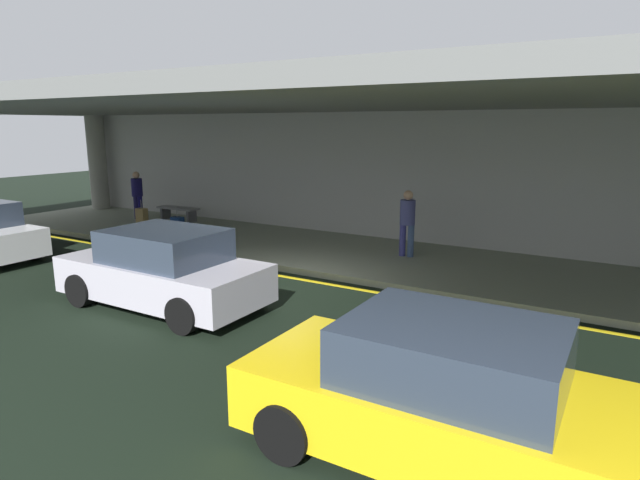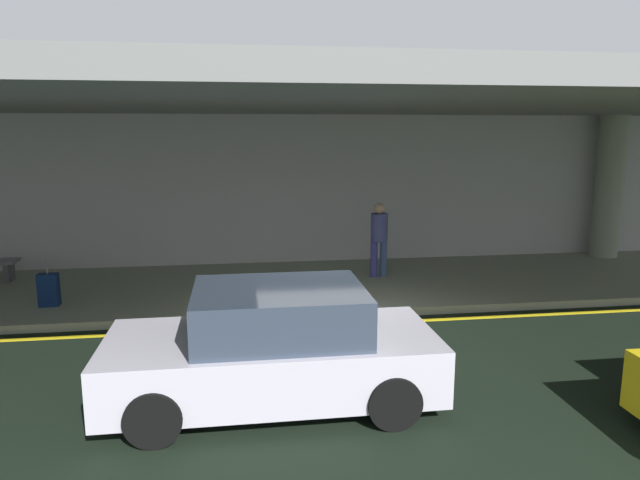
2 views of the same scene
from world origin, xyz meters
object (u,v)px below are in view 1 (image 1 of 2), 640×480
Objects in this scene: car_yellow_taxi at (443,396)px; suitcase_upright_secondary at (142,218)px; suitcase_upright_primary at (178,227)px; bench_metal at (178,211)px; person_waiting_for_ride at (407,219)px; support_column_far_left at (98,162)px; traveler_with_luggage at (137,192)px; car_silver at (164,270)px.

suitcase_upright_secondary is at bearing 155.38° from car_yellow_taxi.
suitcase_upright_primary is 2.91m from bench_metal.
person_waiting_for_ride is 8.96m from suitcase_upright_secondary.
car_yellow_taxi is (16.96, -8.82, -1.26)m from support_column_far_left.
support_column_far_left reaches higher than traveler_with_luggage.
traveler_with_luggage is at bearing 154.54° from car_yellow_taxi.
bench_metal is at bearing -6.40° from support_column_far_left.
bench_metal is (-8.75, 0.76, -0.61)m from person_waiting_for_ride.
person_waiting_for_ride is at bearing -114.55° from car_silver.
car_silver is at bearing 34.02° from person_waiting_for_ride.
bench_metal is at bearing 53.77° from traveler_with_luggage.
car_yellow_taxi is at bearing -27.49° from support_column_far_left.
person_waiting_for_ride is at bearing -18.40° from suitcase_upright_secondary.
bench_metal is at bearing 156.15° from suitcase_upright_primary.
traveler_with_luggage is at bearing -36.29° from car_silver.
suitcase_upright_primary is at bearing -45.35° from car_silver.
car_silver is (-6.10, 1.98, 0.00)m from car_yellow_taxi.
suitcase_upright_secondary is at bearing -36.48° from car_silver.
car_yellow_taxi is 8.25m from person_waiting_for_ride.
traveler_with_luggage is 1.87× the size of suitcase_upright_primary.
support_column_far_left reaches higher than bench_metal.
car_yellow_taxi is at bearing 84.37° from person_waiting_for_ride.
car_yellow_taxi is 14.06m from suitcase_upright_secondary.
support_column_far_left is at bearing 134.08° from suitcase_upright_secondary.
support_column_far_left is 5.08m from bench_metal.
suitcase_upright_secondary is (-12.28, 6.83, -0.25)m from car_yellow_taxi.
car_silver is 2.56× the size of bench_metal.
support_column_far_left is 7.52m from suitcase_upright_primary.
car_silver reaches higher than bench_metal.
car_yellow_taxi reaches higher than suitcase_upright_secondary.
bench_metal is at bearing 150.12° from car_yellow_taxi.
suitcase_upright_secondary is at bearing -23.10° from support_column_far_left.
traveler_with_luggage is at bearing -162.88° from bench_metal.
car_silver is 6.19m from person_waiting_for_ride.
suitcase_upright_primary is at bearing -38.01° from suitcase_upright_secondary.
person_waiting_for_ride is (2.72, 5.54, 0.40)m from car_silver.
person_waiting_for_ride is 8.81m from bench_metal.
support_column_far_left is at bearing 156.96° from car_yellow_taxi.
bench_metal is (-6.03, 6.30, -0.21)m from car_silver.
person_waiting_for_ride reaches higher than bench_metal.
car_yellow_taxi reaches higher than bench_metal.
car_silver is at bearing 166.49° from car_yellow_taxi.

